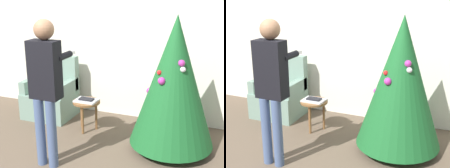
% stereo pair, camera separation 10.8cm
% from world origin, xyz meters
% --- Properties ---
extents(wall_back, '(8.00, 0.06, 2.70)m').
position_xyz_m(wall_back, '(0.00, 2.23, 1.35)').
color(wall_back, silver).
rests_on(wall_back, ground_plane).
extents(christmas_tree, '(1.13, 1.13, 1.84)m').
position_xyz_m(christmas_tree, '(1.24, 1.30, 0.97)').
color(christmas_tree, brown).
rests_on(christmas_tree, ground_plane).
extents(armchair, '(0.79, 0.68, 1.03)m').
position_xyz_m(armchair, '(-0.92, 1.75, 0.35)').
color(armchair, gray).
rests_on(armchair, ground_plane).
extents(person_standing, '(0.39, 0.57, 1.81)m').
position_xyz_m(person_standing, '(-0.11, 0.39, 1.08)').
color(person_standing, '#475B84').
rests_on(person_standing, ground_plane).
extents(side_stool, '(0.42, 0.42, 0.48)m').
position_xyz_m(side_stool, '(-0.09, 1.42, 0.41)').
color(side_stool, brown).
rests_on(side_stool, ground_plane).
extents(laptop, '(0.34, 0.26, 0.02)m').
position_xyz_m(laptop, '(-0.09, 1.42, 0.49)').
color(laptop, silver).
rests_on(laptop, side_stool).
extents(book, '(0.22, 0.12, 0.02)m').
position_xyz_m(book, '(-0.09, 1.42, 0.51)').
color(book, black).
rests_on(book, laptop).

